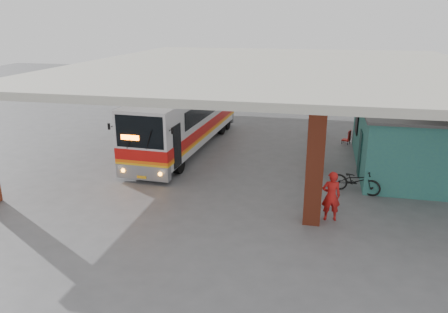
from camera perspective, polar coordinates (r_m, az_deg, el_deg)
ground at (r=19.17m, az=2.59°, el=-3.80°), size 90.00×90.00×0.00m
brick_columns at (r=23.15m, az=8.36°, el=5.44°), size 20.10×21.60×4.35m
canopy_roof at (r=24.34m, az=6.67°, el=11.65°), size 21.00×23.00×0.30m
shop_building at (r=22.70m, az=23.52°, el=2.30°), size 5.20×8.20×3.11m
coach_bus at (r=24.30m, az=-4.93°, el=5.04°), size 3.01×11.97×3.46m
motorcycle at (r=19.01m, az=16.84°, el=-3.02°), size 2.19×1.36×1.09m
pedestrian at (r=16.14m, az=13.82°, el=-5.04°), size 0.74×0.55×1.85m
red_chair at (r=26.26m, az=15.86°, el=2.36°), size 0.55×0.55×0.81m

